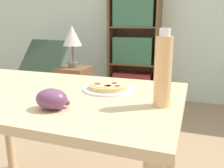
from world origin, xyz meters
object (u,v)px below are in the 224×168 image
pizza_on_plate (109,87)px  bookshelf (134,49)px  side_table (74,93)px  table_lamp (72,38)px  lounge_chair_near (32,89)px  drink_bottle (163,71)px  grape_bunch (52,99)px

pizza_on_plate → bookshelf: 2.28m
side_table → bookshelf: bearing=64.9°
pizza_on_plate → table_lamp: (-0.90, 1.28, 0.16)m
lounge_chair_near → side_table: size_ratio=1.44×
side_table → table_lamp: bearing=-90.0°
table_lamp → drink_bottle: bearing=-50.7°
lounge_chair_near → bookshelf: bookshelf is taller
drink_bottle → bookshelf: (-0.72, 2.39, -0.16)m
drink_bottle → side_table: bearing=129.3°
bookshelf → side_table: 1.14m
grape_bunch → lounge_chair_near: bearing=130.4°
bookshelf → side_table: size_ratio=2.56×
table_lamp → lounge_chair_near: bearing=173.6°
pizza_on_plate → grape_bunch: (-0.11, -0.32, 0.02)m
bookshelf → side_table: bearing=-115.1°
lounge_chair_near → bookshelf: (1.09, 0.89, 0.46)m
pizza_on_plate → bookshelf: bearing=101.3°
lounge_chair_near → pizza_on_plate: bearing=-29.4°
drink_bottle → lounge_chair_near: 2.43m
lounge_chair_near → bookshelf: 1.48m
pizza_on_plate → bookshelf: (-0.45, 2.24, -0.04)m
drink_bottle → table_lamp: 1.85m
grape_bunch → side_table: size_ratio=0.20×
bookshelf → lounge_chair_near: bearing=-140.9°
grape_bunch → bookshelf: bearing=97.6°
drink_bottle → lounge_chair_near: (-1.81, 1.50, -0.62)m
lounge_chair_near → table_lamp: bearing=5.7°
side_table → table_lamp: size_ratio=1.33×
pizza_on_plate → lounge_chair_near: bearing=138.6°
lounge_chair_near → bookshelf: size_ratio=0.56×
grape_bunch → lounge_chair_near: lounge_chair_near is taller
pizza_on_plate → table_lamp: 1.57m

